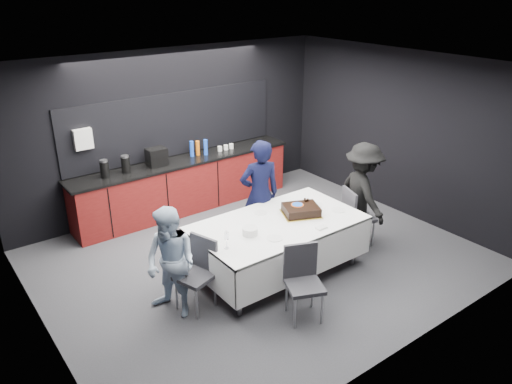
# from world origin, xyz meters

# --- Properties ---
(ground) EXTENTS (6.00, 6.00, 0.00)m
(ground) POSITION_xyz_m (0.00, 0.00, 0.00)
(ground) COLOR #3E3E43
(ground) RESTS_ON ground
(room_shell) EXTENTS (6.04, 5.04, 2.82)m
(room_shell) POSITION_xyz_m (0.00, 0.00, 1.86)
(room_shell) COLOR white
(room_shell) RESTS_ON ground
(kitchenette) EXTENTS (4.10, 0.64, 2.05)m
(kitchenette) POSITION_xyz_m (-0.02, 2.22, 0.54)
(kitchenette) COLOR #5C0F0E
(kitchenette) RESTS_ON ground
(party_table) EXTENTS (2.32, 1.32, 0.78)m
(party_table) POSITION_xyz_m (0.00, -0.40, 0.64)
(party_table) COLOR #99999E
(party_table) RESTS_ON ground
(cake_assembly) EXTENTS (0.64, 0.59, 0.16)m
(cake_assembly) POSITION_xyz_m (0.41, -0.41, 0.84)
(cake_assembly) COLOR gold
(cake_assembly) RESTS_ON party_table
(plate_stack) EXTENTS (0.20, 0.20, 0.10)m
(plate_stack) POSITION_xyz_m (-0.52, -0.47, 0.83)
(plate_stack) COLOR white
(plate_stack) RESTS_ON party_table
(loose_plate_near) EXTENTS (0.21, 0.21, 0.01)m
(loose_plate_near) POSITION_xyz_m (-0.33, -0.74, 0.78)
(loose_plate_near) COLOR white
(loose_plate_near) RESTS_ON party_table
(loose_plate_right_a) EXTENTS (0.20, 0.20, 0.01)m
(loose_plate_right_a) POSITION_xyz_m (0.79, -0.31, 0.78)
(loose_plate_right_a) COLOR white
(loose_plate_right_a) RESTS_ON party_table
(loose_plate_right_b) EXTENTS (0.20, 0.20, 0.01)m
(loose_plate_right_b) POSITION_xyz_m (0.92, -0.64, 0.78)
(loose_plate_right_b) COLOR white
(loose_plate_right_b) RESTS_ON party_table
(loose_plate_far) EXTENTS (0.18, 0.18, 0.01)m
(loose_plate_far) POSITION_xyz_m (-0.02, -0.04, 0.78)
(loose_plate_far) COLOR white
(loose_plate_far) RESTS_ON party_table
(fork_pile) EXTENTS (0.15, 0.10, 0.02)m
(fork_pile) POSITION_xyz_m (0.34, -0.89, 0.79)
(fork_pile) COLOR white
(fork_pile) RESTS_ON party_table
(champagne_flute) EXTENTS (0.06, 0.06, 0.22)m
(champagne_flute) POSITION_xyz_m (-0.96, -0.58, 0.94)
(champagne_flute) COLOR white
(champagne_flute) RESTS_ON party_table
(chair_left) EXTENTS (0.53, 0.53, 0.92)m
(chair_left) POSITION_xyz_m (-1.27, -0.42, 0.53)
(chair_left) COLOR #323137
(chair_left) RESTS_ON ground
(chair_right) EXTENTS (0.53, 0.53, 0.92)m
(chair_right) POSITION_xyz_m (1.44, -0.49, 0.53)
(chair_right) COLOR #323137
(chair_right) RESTS_ON ground
(chair_near) EXTENTS (0.55, 0.55, 0.92)m
(chair_near) POSITION_xyz_m (-0.37, -1.34, 0.53)
(chair_near) COLOR #323137
(chair_near) RESTS_ON ground
(person_center) EXTENTS (0.71, 0.57, 1.71)m
(person_center) POSITION_xyz_m (0.25, 0.35, 0.85)
(person_center) COLOR black
(person_center) RESTS_ON ground
(person_left) EXTENTS (0.74, 0.83, 1.42)m
(person_left) POSITION_xyz_m (-1.62, -0.37, 0.71)
(person_left) COLOR silver
(person_left) RESTS_ON ground
(person_right) EXTENTS (0.86, 1.16, 1.60)m
(person_right) POSITION_xyz_m (1.62, -0.46, 0.80)
(person_right) COLOR black
(person_right) RESTS_ON ground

